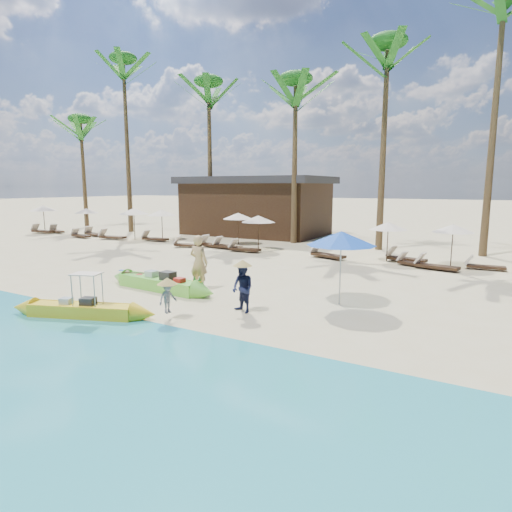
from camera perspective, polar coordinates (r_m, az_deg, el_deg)
The scene contains 38 objects.
ground at distance 13.86m, azimuth -7.25°, elevation -5.85°, with size 240.00×240.00×0.00m, color beige.
wet_sand_strip at distance 10.51m, azimuth -24.19°, elevation -11.57°, with size 240.00×4.50×0.01m, color tan.
green_canoe at distance 15.42m, azimuth -12.76°, elevation -3.55°, with size 5.52×0.97×0.70m.
yellow_canoe at distance 12.91m, azimuth -22.15°, elevation -6.67°, with size 4.61×1.96×1.25m.
tourist at distance 15.10m, azimuth -7.64°, elevation -0.86°, with size 0.70×0.46×1.93m, color #DBB176.
vendor_green at distance 12.29m, azimuth -1.80°, elevation -4.32°, with size 0.69×0.54×1.42m, color #161B3D.
vendor_yellow at distance 11.90m, azimuth -11.69°, elevation -5.45°, with size 0.56×0.32×0.86m, color gray.
blue_umbrella at distance 13.18m, azimuth 11.30°, elevation 2.33°, with size 2.10×2.10×2.26m.
resort_parasol_0 at distance 37.30m, azimuth -26.51°, elevation 5.72°, with size 2.06×2.06×2.13m.
lounger_0_left at distance 37.10m, azimuth -26.71°, elevation 3.05°, with size 1.97×0.76×0.65m.
lounger_0_right at distance 36.93m, azimuth -25.07°, elevation 3.11°, with size 1.78×0.95×0.58m.
resort_parasol_1 at distance 35.84m, azimuth -21.67°, elevation 5.63°, with size 1.86×1.86×1.92m.
lounger_1_left at distance 33.56m, azimuth -20.95°, elevation 2.86°, with size 1.91×0.98×0.62m.
lounger_1_right at distance 32.76m, azimuth -22.42°, elevation 2.61°, with size 1.77×0.74×0.58m.
resort_parasol_2 at distance 30.45m, azimuth -15.99°, elevation 5.76°, with size 2.07×2.07×2.13m.
lounger_2_left at distance 30.95m, azimuth -18.77°, elevation 2.51°, with size 2.03×0.92×0.66m.
resort_parasol_3 at distance 29.56m, azimuth -12.47°, elevation 5.67°, with size 2.00×2.00×2.06m.
lounger_3_left at distance 29.16m, azimuth -13.49°, elevation 2.35°, with size 1.93×0.74×0.64m.
lounger_3_right at distance 25.85m, azimuth -9.29°, elevation 1.58°, with size 1.80×0.98×0.58m.
resort_parasol_4 at distance 26.65m, azimuth -2.39°, elevation 5.35°, with size 1.91×1.91×1.97m.
lounger_4_left at distance 24.84m, azimuth -4.04°, elevation 1.41°, with size 1.89×0.76×0.63m.
lounger_4_right at distance 25.57m, azimuth -5.85°, elevation 1.62°, with size 1.93×0.74×0.64m.
resort_parasol_5 at distance 24.12m, azimuth 0.31°, elevation 4.96°, with size 1.92×1.92×1.98m.
lounger_5_left at distance 23.72m, azimuth -1.75°, elevation 1.06°, with size 1.86×0.61×0.63m.
resort_parasol_6 at distance 21.54m, azimuth 17.22°, elevation 3.85°, with size 1.85×1.85×1.90m.
lounger_6_left at distance 21.92m, azimuth 9.30°, elevation 0.28°, with size 2.02×1.17×0.66m.
lounger_6_right at distance 21.70m, azimuth 19.13°, elevation -0.21°, with size 1.97×0.94×0.64m.
resort_parasol_7 at distance 21.29m, azimuth 24.81°, elevation 3.36°, with size 1.85×1.85×1.91m.
lounger_7_left at distance 20.68m, azimuth 20.22°, elevation -0.80°, with size 1.71×1.01×0.55m.
lounger_7_right at distance 20.18m, azimuth 22.69°, elevation -1.12°, with size 1.91×0.89×0.62m.
lounger_8_left at distance 21.12m, azimuth 28.00°, elevation -1.13°, with size 1.66×0.64×0.55m.
palm_0 at distance 42.12m, azimuth -22.28°, elevation 14.75°, with size 2.08×2.08×9.90m.
palm_1 at distance 36.38m, azimuth -17.12°, elevation 20.33°, with size 2.08×2.08×13.60m.
palm_2 at distance 32.21m, azimuth -6.29°, elevation 19.20°, with size 2.08×2.08×11.33m.
palm_3 at distance 27.89m, azimuth 5.28°, elevation 19.52°, with size 2.08×2.08×10.52m.
palm_4 at distance 26.05m, azimuth 17.01°, elevation 21.87°, with size 2.08×2.08×11.70m.
palm_5 at distance 26.07m, azimuth 29.91°, elevation 24.18°, with size 2.08×2.08×13.60m.
pavilion_west at distance 32.47m, azimuth -0.02°, elevation 6.79°, with size 10.80×6.60×4.30m.
Camera 1 is at (8.09, -10.66, 3.60)m, focal length 30.00 mm.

